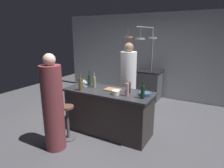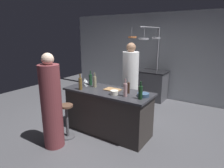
% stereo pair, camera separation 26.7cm
% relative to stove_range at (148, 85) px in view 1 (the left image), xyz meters
% --- Properties ---
extents(ground_plane, '(9.00, 9.00, 0.00)m').
position_rel_stove_range_xyz_m(ground_plane, '(0.00, -2.45, -0.45)').
color(ground_plane, '#4C4C51').
extents(back_wall, '(6.40, 0.16, 2.60)m').
position_rel_stove_range_xyz_m(back_wall, '(0.00, 0.40, 0.85)').
color(back_wall, '#B2B7BC').
rests_on(back_wall, ground_plane).
extents(kitchen_island, '(1.80, 0.72, 0.90)m').
position_rel_stove_range_xyz_m(kitchen_island, '(0.00, -2.45, 0.01)').
color(kitchen_island, '#332D2B').
rests_on(kitchen_island, ground_plane).
extents(stove_range, '(0.80, 0.64, 0.89)m').
position_rel_stove_range_xyz_m(stove_range, '(0.00, 0.00, 0.00)').
color(stove_range, '#47474C').
rests_on(stove_range, ground_plane).
extents(chef, '(0.38, 0.38, 1.79)m').
position_rel_stove_range_xyz_m(chef, '(-0.00, -1.50, 0.39)').
color(chef, white).
rests_on(chef, ground_plane).
extents(bar_stool_left, '(0.28, 0.28, 0.68)m').
position_rel_stove_range_xyz_m(bar_stool_left, '(-0.54, -3.07, -0.07)').
color(bar_stool_left, '#4C4C51').
rests_on(bar_stool_left, ground_plane).
extents(guest_left, '(0.36, 0.36, 1.70)m').
position_rel_stove_range_xyz_m(guest_left, '(-0.53, -3.41, 0.34)').
color(guest_left, brown).
rests_on(guest_left, ground_plane).
extents(overhead_pot_rack, '(0.86, 1.35, 2.17)m').
position_rel_stove_range_xyz_m(overhead_pot_rack, '(0.01, -0.47, 1.21)').
color(overhead_pot_rack, gray).
rests_on(overhead_pot_rack, ground_plane).
extents(cutting_board, '(0.32, 0.22, 0.02)m').
position_rel_stove_range_xyz_m(cutting_board, '(0.06, -2.37, 0.46)').
color(cutting_board, '#997047').
rests_on(cutting_board, kitchen_island).
extents(pepper_mill, '(0.05, 0.05, 0.21)m').
position_rel_stove_range_xyz_m(pepper_mill, '(0.43, -2.39, 0.56)').
color(pepper_mill, '#382319').
rests_on(pepper_mill, kitchen_island).
extents(wine_bottle_green, '(0.07, 0.07, 0.32)m').
position_rel_stove_range_xyz_m(wine_bottle_green, '(-0.55, -2.31, 0.58)').
color(wine_bottle_green, '#193D23').
rests_on(wine_bottle_green, kitchen_island).
extents(wine_bottle_amber, '(0.07, 0.07, 0.32)m').
position_rel_stove_range_xyz_m(wine_bottle_amber, '(-0.50, -2.70, 0.58)').
color(wine_bottle_amber, brown).
rests_on(wine_bottle_amber, kitchen_island).
extents(wine_bottle_rose, '(0.07, 0.07, 0.32)m').
position_rel_stove_range_xyz_m(wine_bottle_rose, '(0.47, -2.58, 0.58)').
color(wine_bottle_rose, '#B78C8E').
rests_on(wine_bottle_rose, kitchen_island).
extents(wine_bottle_white, '(0.07, 0.07, 0.31)m').
position_rel_stove_range_xyz_m(wine_bottle_white, '(-0.37, -2.39, 0.57)').
color(wine_bottle_white, gray).
rests_on(wine_bottle_white, kitchen_island).
extents(wine_bottle_red, '(0.07, 0.07, 0.31)m').
position_rel_stove_range_xyz_m(wine_bottle_red, '(0.76, -2.57, 0.58)').
color(wine_bottle_red, '#143319').
rests_on(wine_bottle_red, kitchen_island).
extents(wine_glass_near_right_guest, '(0.07, 0.07, 0.15)m').
position_rel_stove_range_xyz_m(wine_glass_near_right_guest, '(-0.66, -2.38, 0.56)').
color(wine_glass_near_right_guest, silver).
rests_on(wine_glass_near_right_guest, kitchen_island).
extents(wine_glass_by_chef, '(0.07, 0.07, 0.15)m').
position_rel_stove_range_xyz_m(wine_glass_by_chef, '(-0.57, -2.43, 0.56)').
color(wine_glass_by_chef, silver).
rests_on(wine_glass_by_chef, kitchen_island).
extents(mixing_bowl_ceramic, '(0.15, 0.15, 0.08)m').
position_rel_stove_range_xyz_m(mixing_bowl_ceramic, '(0.25, -2.61, 0.49)').
color(mixing_bowl_ceramic, silver).
rests_on(mixing_bowl_ceramic, kitchen_island).
extents(mixing_bowl_blue, '(0.21, 0.21, 0.06)m').
position_rel_stove_range_xyz_m(mixing_bowl_blue, '(0.74, -2.40, 0.48)').
color(mixing_bowl_blue, '#334C6B').
rests_on(mixing_bowl_blue, kitchen_island).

